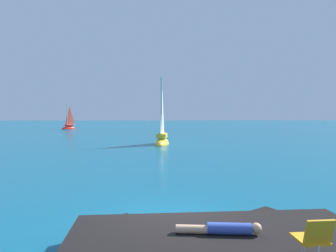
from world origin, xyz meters
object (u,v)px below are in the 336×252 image
(sailboat_near, at_px, (162,140))
(beach_chair, at_px, (314,237))
(person_sunbather, at_px, (223,229))
(sailboat_far, at_px, (69,127))

(sailboat_near, xyz_separation_m, beach_chair, (2.44, -22.78, 0.69))
(sailboat_near, relative_size, person_sunbather, 3.76)
(sailboat_near, bearing_deg, beach_chair, 14.26)
(sailboat_near, height_order, sailboat_far, sailboat_near)
(sailboat_far, distance_m, beach_chair, 47.91)
(sailboat_near, xyz_separation_m, sailboat_far, (-14.87, 21.89, -0.10))
(sailboat_near, xyz_separation_m, person_sunbather, (1.15, -21.58, 0.36))
(sailboat_far, relative_size, person_sunbather, 2.74)
(beach_chair, bearing_deg, sailboat_far, 17.36)
(sailboat_far, xyz_separation_m, person_sunbather, (16.02, -43.47, 0.46))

